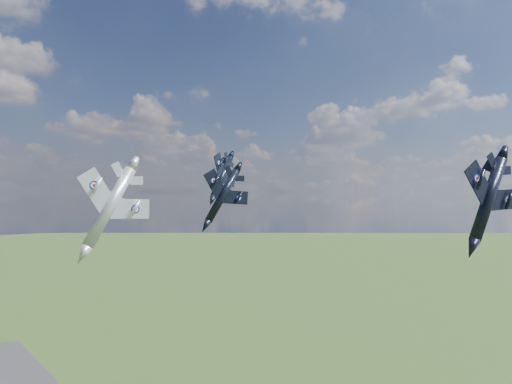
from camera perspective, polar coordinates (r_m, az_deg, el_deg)
jet_lead_navy at (r=76.98m, az=-3.83°, el=-0.38°), size 10.93×13.85×6.93m
jet_right_navy at (r=73.89m, az=25.02°, el=-0.71°), size 15.17×18.62×8.23m
jet_high_navy at (r=107.11m, az=-3.90°, el=1.77°), size 15.77×18.05×9.16m
jet_left_silver at (r=66.81m, az=-16.38°, el=-1.62°), size 12.05×16.13×8.36m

